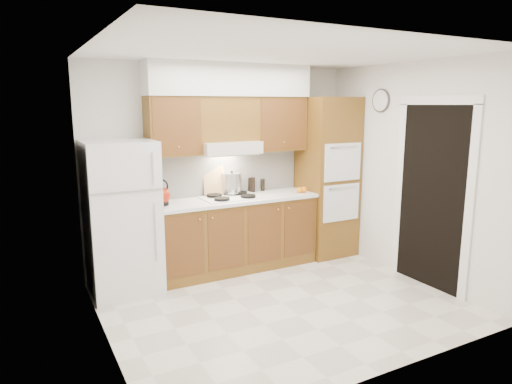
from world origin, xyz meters
TOP-DOWN VIEW (x-y plane):
  - floor at (0.00, 0.00)m, footprint 3.60×3.60m
  - ceiling at (0.00, 0.00)m, footprint 3.60×3.60m
  - wall_back at (0.00, 1.50)m, footprint 3.60×0.02m
  - wall_left at (-1.80, 0.00)m, footprint 0.02×3.00m
  - wall_right at (1.80, 0.00)m, footprint 0.02×3.00m
  - fridge at (-1.41, 1.14)m, footprint 0.75×0.72m
  - base_cabinets at (0.02, 1.20)m, footprint 2.11×0.60m
  - countertop at (0.03, 1.19)m, footprint 2.13×0.62m
  - backsplash at (0.02, 1.49)m, footprint 2.11×0.03m
  - oven_cabinet at (1.44, 1.18)m, footprint 0.70×0.65m
  - upper_cab_left at (-0.71, 1.33)m, footprint 0.63×0.33m
  - upper_cab_right at (0.72, 1.33)m, footprint 0.73×0.33m
  - range_hood at (-0.02, 1.27)m, footprint 0.75×0.45m
  - upper_cab_over_hood at (-0.02, 1.33)m, footprint 0.75×0.33m
  - soffit at (0.03, 1.32)m, footprint 2.13×0.36m
  - cooktop at (-0.02, 1.21)m, footprint 0.74×0.50m
  - doorway at (1.79, -0.35)m, footprint 0.02×0.90m
  - wall_clock at (1.79, 0.55)m, footprint 0.02×0.30m
  - kettle at (-0.93, 1.19)m, footprint 0.21×0.21m
  - cutting_board at (-0.16, 1.45)m, footprint 0.29×0.12m
  - stock_pot at (0.06, 1.37)m, footprint 0.32×0.32m
  - condiment_a at (0.37, 1.45)m, footprint 0.06×0.06m
  - condiment_b at (0.40, 1.43)m, footprint 0.08×0.08m
  - condiment_c at (0.56, 1.45)m, footprint 0.07×0.07m
  - orange_near at (0.98, 1.06)m, footprint 0.10×0.10m
  - orange_far at (0.92, 1.08)m, footprint 0.10×0.10m

SIDE VIEW (x-z plane):
  - floor at x=0.00m, z-range 0.00..0.00m
  - base_cabinets at x=0.02m, z-range 0.00..0.90m
  - fridge at x=-1.41m, z-range 0.00..1.72m
  - countertop at x=0.03m, z-range 0.90..0.94m
  - cooktop at x=-0.02m, z-range 0.94..0.95m
  - orange_far at x=0.92m, z-range 0.94..1.02m
  - orange_near at x=0.98m, z-range 0.94..1.02m
  - condiment_c at x=0.56m, z-range 0.94..1.10m
  - condiment_a at x=0.37m, z-range 0.94..1.14m
  - condiment_b at x=0.40m, z-range 0.94..1.14m
  - doorway at x=1.79m, z-range 0.00..2.10m
  - kettle at x=-0.93m, z-range 0.95..1.16m
  - stock_pot at x=0.06m, z-range 0.97..1.22m
  - oven_cabinet at x=1.44m, z-range 0.00..2.20m
  - cutting_board at x=-0.16m, z-range 0.96..1.32m
  - backsplash at x=0.02m, z-range 0.94..1.50m
  - wall_back at x=0.00m, z-range 0.00..2.60m
  - wall_left at x=-1.80m, z-range 0.00..2.60m
  - wall_right at x=1.80m, z-range 0.00..2.60m
  - range_hood at x=-0.02m, z-range 1.50..1.65m
  - upper_cab_left at x=-0.71m, z-range 1.50..2.20m
  - upper_cab_right at x=0.72m, z-range 1.50..2.20m
  - upper_cab_over_hood at x=-0.02m, z-range 1.65..2.20m
  - wall_clock at x=1.79m, z-range 2.00..2.30m
  - soffit at x=0.03m, z-range 2.20..2.60m
  - ceiling at x=0.00m, z-range 2.60..2.60m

